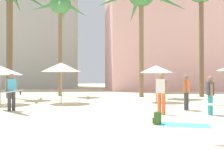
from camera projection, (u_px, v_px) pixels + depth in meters
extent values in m
cube|color=beige|center=(171.00, 28.00, 34.82)|extent=(16.28, 9.60, 15.81)
cube|color=#A8A8A3|center=(20.00, 9.00, 40.65)|extent=(17.18, 10.98, 23.65)
cylinder|color=brown|center=(9.00, 44.00, 20.23)|extent=(0.45, 0.45, 8.18)
cone|color=#2D6B33|center=(16.00, 2.00, 21.93)|extent=(0.55, 2.59, 1.40)
cylinder|color=brown|center=(60.00, 50.00, 22.79)|extent=(0.32, 0.32, 7.80)
sphere|color=#428447|center=(60.00, 3.00, 22.82)|extent=(1.80, 1.80, 1.80)
cone|color=#428447|center=(76.00, 10.00, 22.90)|extent=(2.02, 0.50, 1.43)
cone|color=#428447|center=(63.00, 13.00, 24.21)|extent=(0.52, 2.08, 1.28)
cone|color=#428447|center=(43.00, 7.00, 22.92)|extent=(2.17, 0.77, 0.92)
cone|color=#428447|center=(59.00, 4.00, 21.41)|extent=(0.47, 2.11, 1.17)
cylinder|color=brown|center=(141.00, 45.00, 21.35)|extent=(0.36, 0.36, 8.30)
cone|color=#387A3D|center=(168.00, 1.00, 21.47)|extent=(3.31, 0.71, 1.83)
cone|color=#387A3D|center=(134.00, 9.00, 23.37)|extent=(0.74, 3.20, 2.11)
cylinder|color=brown|center=(201.00, 42.00, 21.55)|extent=(0.35, 0.35, 8.73)
cone|color=#428447|center=(200.00, 1.00, 23.49)|extent=(1.57, 2.93, 1.51)
cylinder|color=gray|center=(61.00, 83.00, 16.25)|extent=(0.06, 0.06, 2.45)
cone|color=beige|center=(61.00, 67.00, 16.26)|extent=(2.39, 2.39, 0.55)
cylinder|color=gray|center=(156.00, 84.00, 16.99)|extent=(0.06, 0.06, 2.32)
cone|color=white|center=(156.00, 69.00, 17.00)|extent=(2.12, 2.12, 0.48)
cylinder|color=gray|center=(0.00, 85.00, 15.51)|extent=(0.06, 0.06, 2.23)
cone|color=white|center=(0.00, 70.00, 15.52)|extent=(2.58, 2.58, 0.54)
cube|color=#4CC6D6|center=(184.00, 125.00, 8.83)|extent=(1.78, 1.33, 0.01)
cube|color=#2F5920|center=(158.00, 118.00, 8.97)|extent=(0.31, 0.35, 0.42)
cube|color=#264719|center=(154.00, 120.00, 9.02)|extent=(0.16, 0.21, 0.18)
cylinder|color=#3D3D42|center=(9.00, 101.00, 12.49)|extent=(0.22, 0.22, 0.94)
cylinder|color=#3D3D42|center=(14.00, 101.00, 12.61)|extent=(0.22, 0.22, 0.94)
cube|color=#4CB2DB|center=(12.00, 85.00, 12.56)|extent=(0.46, 0.39, 0.56)
sphere|color=#936B51|center=(12.00, 76.00, 12.56)|extent=(0.33, 0.33, 0.24)
cylinder|color=#936B51|center=(6.00, 86.00, 12.41)|extent=(0.14, 0.14, 0.53)
cylinder|color=#936B51|center=(17.00, 86.00, 12.71)|extent=(0.14, 0.14, 0.53)
ellipsoid|color=#B2B2B7|center=(10.00, 92.00, 12.26)|extent=(1.92, 2.49, 0.32)
ellipsoid|color=#17B7B7|center=(10.00, 92.00, 12.26)|extent=(1.94, 2.51, 0.30)
cube|color=black|center=(20.00, 93.00, 11.41)|extent=(0.08, 0.10, 0.19)
cylinder|color=orange|center=(164.00, 104.00, 11.33)|extent=(0.23, 0.23, 0.89)
cylinder|color=orange|center=(159.00, 104.00, 11.44)|extent=(0.23, 0.23, 0.89)
cube|color=white|center=(161.00, 86.00, 11.39)|extent=(0.44, 0.43, 0.60)
sphere|color=#936B51|center=(161.00, 76.00, 11.40)|extent=(0.34, 0.34, 0.24)
cylinder|color=#936B51|center=(167.00, 87.00, 11.25)|extent=(0.14, 0.14, 0.57)
cylinder|color=#936B51|center=(156.00, 87.00, 11.54)|extent=(0.14, 0.14, 0.57)
cylinder|color=#3D3D42|center=(187.00, 101.00, 12.95)|extent=(0.22, 0.22, 0.85)
cylinder|color=#3D3D42|center=(186.00, 101.00, 12.78)|extent=(0.22, 0.22, 0.85)
cube|color=orange|center=(186.00, 86.00, 12.87)|extent=(0.42, 0.45, 0.59)
sphere|color=#936B51|center=(186.00, 77.00, 12.87)|extent=(0.34, 0.34, 0.24)
cylinder|color=#936B51|center=(188.00, 87.00, 13.08)|extent=(0.14, 0.14, 0.56)
cylinder|color=#936B51|center=(185.00, 87.00, 12.66)|extent=(0.14, 0.14, 0.56)
cylinder|color=teal|center=(210.00, 105.00, 11.35)|extent=(0.19, 0.19, 0.82)
cylinder|color=teal|center=(211.00, 105.00, 11.15)|extent=(0.19, 0.19, 0.82)
cube|color=#333842|center=(210.00, 89.00, 11.25)|extent=(0.30, 0.44, 0.54)
sphere|color=#936B51|center=(210.00, 79.00, 11.26)|extent=(0.29, 0.29, 0.24)
cylinder|color=#936B51|center=(209.00, 89.00, 11.50)|extent=(0.12, 0.12, 0.51)
cylinder|color=#936B51|center=(212.00, 90.00, 11.01)|extent=(0.12, 0.12, 0.51)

